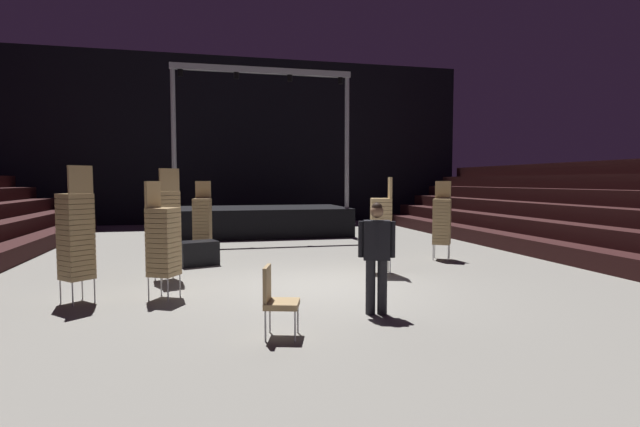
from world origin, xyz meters
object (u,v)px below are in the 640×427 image
object	(u,v)px
chair_stack_front_left	(202,220)
equipment_road_case	(198,253)
chair_stack_mid_left	(442,220)
loose_chair_near_man	(276,297)
man_with_tie	(377,251)
chair_stack_mid_centre	(167,225)
chair_stack_mid_right	(163,240)
stage_riser	(260,219)
chair_stack_front_right	(381,226)
chair_stack_rear_left	(76,235)

from	to	relation	value
chair_stack_front_left	equipment_road_case	xyz separation A→B (m)	(-0.11, -1.10, -0.73)
chair_stack_mid_left	loose_chair_near_man	distance (m)	7.42
man_with_tie	chair_stack_mid_left	size ratio (longest dim) A/B	0.84
man_with_tie	chair_stack_mid_centre	xyz separation A→B (m)	(-3.32, 3.48, 0.18)
chair_stack_front_left	chair_stack_mid_right	distance (m)	4.49
stage_riser	chair_stack_front_right	distance (m)	8.66
man_with_tie	chair_stack_rear_left	world-z (taller)	chair_stack_rear_left
chair_stack_mid_centre	equipment_road_case	bearing A→B (deg)	44.91
chair_stack_front_left	chair_stack_mid_left	bearing A→B (deg)	174.93
chair_stack_mid_centre	chair_stack_rear_left	bearing A→B (deg)	-154.85
stage_riser	chair_stack_mid_left	bearing A→B (deg)	-60.44
chair_stack_front_right	chair_stack_rear_left	distance (m)	6.04
equipment_road_case	loose_chair_near_man	size ratio (longest dim) A/B	0.95
chair_stack_mid_centre	loose_chair_near_man	distance (m)	4.57
chair_stack_front_left	chair_stack_mid_left	distance (m)	6.31
stage_riser	chair_stack_rear_left	xyz separation A→B (m)	(-4.16, -9.76, 0.54)
chair_stack_front_left	chair_stack_mid_centre	xyz separation A→B (m)	(-0.71, -2.80, 0.13)
stage_riser	equipment_road_case	size ratio (longest dim) A/B	7.25
chair_stack_front_left	chair_stack_mid_centre	size ratio (longest dim) A/B	0.89
chair_stack_mid_right	chair_stack_rear_left	size ratio (longest dim) A/B	0.89
equipment_road_case	stage_riser	bearing A→B (deg)	70.89
chair_stack_front_left	chair_stack_front_right	world-z (taller)	chair_stack_front_right
chair_stack_mid_left	loose_chair_near_man	bearing A→B (deg)	78.70
chair_stack_front_left	chair_stack_mid_left	xyz separation A→B (m)	(6.08, -1.68, 0.00)
chair_stack_front_left	chair_stack_mid_right	world-z (taller)	same
chair_stack_front_right	equipment_road_case	size ratio (longest dim) A/B	2.37
equipment_road_case	loose_chair_near_man	distance (m)	6.02
chair_stack_mid_left	man_with_tie	bearing A→B (deg)	85.48
stage_riser	equipment_road_case	xyz separation A→B (m)	(-2.22, -6.42, -0.32)
equipment_road_case	loose_chair_near_man	world-z (taller)	loose_chair_near_man
chair_stack_front_right	chair_stack_rear_left	world-z (taller)	chair_stack_rear_left
chair_stack_mid_right	man_with_tie	bearing A→B (deg)	89.35
stage_riser	chair_stack_mid_right	xyz separation A→B (m)	(-2.77, -9.77, 0.42)
chair_stack_front_right	equipment_road_case	xyz separation A→B (m)	(-3.96, 2.05, -0.77)
chair_stack_mid_left	equipment_road_case	size ratio (longest dim) A/B	2.28
chair_stack_mid_centre	chair_stack_mid_right	bearing A→B (deg)	-113.79
chair_stack_front_left	stage_riser	bearing A→B (deg)	-101.34
man_with_tie	chair_stack_rear_left	xyz separation A→B (m)	(-4.65, 1.84, 0.18)
chair_stack_mid_left	stage_riser	bearing A→B (deg)	-27.89
chair_stack_mid_right	chair_stack_rear_left	world-z (taller)	chair_stack_rear_left
man_with_tie	stage_riser	bearing A→B (deg)	-70.22
man_with_tie	loose_chair_near_man	xyz separation A→B (m)	(-1.65, -0.74, -0.44)
chair_stack_front_right	equipment_road_case	distance (m)	4.53
chair_stack_front_right	chair_stack_mid_left	size ratio (longest dim) A/B	1.04
loose_chair_near_man	chair_stack_mid_right	bearing A→B (deg)	-131.86
chair_stack_mid_left	chair_stack_mid_right	xyz separation A→B (m)	(-6.74, -2.77, 0.00)
chair_stack_mid_centre	equipment_road_case	size ratio (longest dim) A/B	2.56
equipment_road_case	chair_stack_mid_centre	bearing A→B (deg)	-109.39
chair_stack_mid_centre	chair_stack_rear_left	distance (m)	2.11
chair_stack_front_left	chair_stack_front_right	size ratio (longest dim) A/B	0.96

